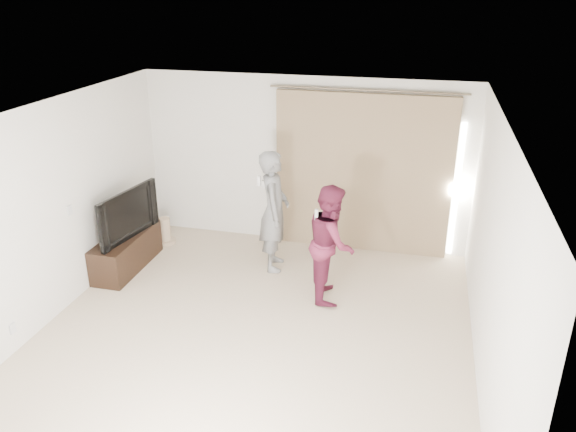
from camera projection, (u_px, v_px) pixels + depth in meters
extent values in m
plane|color=#C8B396|center=(252.00, 337.00, 6.57)|extent=(5.50, 5.50, 0.00)
cube|color=white|center=(304.00, 162.00, 8.52)|extent=(5.00, 0.04, 2.60)
cube|color=white|center=(47.00, 215.00, 6.62)|extent=(0.04, 5.50, 2.60)
cube|color=silver|center=(70.00, 210.00, 7.01)|extent=(0.02, 0.08, 0.12)
cube|color=silver|center=(13.00, 328.00, 6.20)|extent=(0.02, 0.08, 0.12)
cube|color=white|center=(246.00, 117.00, 5.56)|extent=(5.00, 5.50, 0.01)
cube|color=#98805D|center=(362.00, 175.00, 8.30)|extent=(2.60, 0.10, 2.40)
cylinder|color=brown|center=(367.00, 90.00, 7.82)|extent=(2.80, 0.03, 0.03)
cube|color=silver|center=(456.00, 191.00, 8.09)|extent=(0.08, 0.04, 2.00)
cube|color=black|center=(127.00, 251.00, 8.07)|extent=(0.46, 1.32, 0.51)
imported|color=black|center=(122.00, 213.00, 7.83)|extent=(0.36, 1.21, 0.69)
cylinder|color=tan|center=(166.00, 241.00, 8.92)|extent=(0.31, 0.31, 0.05)
cylinder|color=tan|center=(165.00, 229.00, 8.84)|extent=(0.17, 0.17, 0.37)
imported|color=slate|center=(274.00, 211.00, 7.85)|extent=(0.53, 0.71, 1.74)
cube|color=silver|center=(259.00, 181.00, 7.62)|extent=(0.04, 0.04, 0.14)
cube|color=silver|center=(264.00, 184.00, 7.86)|extent=(0.05, 0.05, 0.09)
imported|color=maroon|center=(331.00, 243.00, 7.14)|extent=(0.72, 0.85, 1.54)
cube|color=silver|center=(317.00, 215.00, 6.93)|extent=(0.04, 0.04, 0.14)
cube|color=silver|center=(320.00, 215.00, 7.16)|extent=(0.05, 0.05, 0.09)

